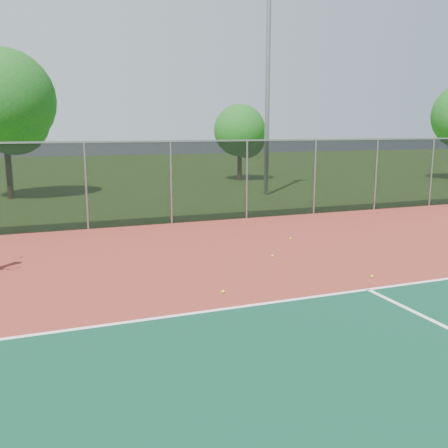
% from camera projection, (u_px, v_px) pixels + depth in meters
% --- Properties ---
extents(ground, '(120.00, 120.00, 0.00)m').
position_uv_depth(ground, '(381.00, 367.00, 7.40)').
color(ground, '#34611B').
rests_on(ground, ground).
extents(court_apron, '(30.00, 20.00, 0.02)m').
position_uv_depth(court_apron, '(311.00, 319.00, 9.24)').
color(court_apron, maroon).
rests_on(court_apron, ground).
extents(fence_back, '(30.00, 0.06, 3.03)m').
position_uv_depth(fence_back, '(171.00, 182.00, 18.12)').
color(fence_back, black).
rests_on(fence_back, court_apron).
extents(practice_ball_0, '(0.07, 0.07, 0.07)m').
position_uv_depth(practice_ball_0, '(291.00, 239.00, 15.70)').
color(practice_ball_0, '#CEDB19').
rests_on(practice_ball_0, court_apron).
extents(practice_ball_1, '(0.07, 0.07, 0.07)m').
position_uv_depth(practice_ball_1, '(272.00, 256.00, 13.58)').
color(practice_ball_1, '#CEDB19').
rests_on(practice_ball_1, court_apron).
extents(practice_ball_3, '(0.07, 0.07, 0.07)m').
position_uv_depth(practice_ball_3, '(372.00, 276.00, 11.73)').
color(practice_ball_3, '#CEDB19').
rests_on(practice_ball_3, court_apron).
extents(practice_ball_6, '(0.07, 0.07, 0.07)m').
position_uv_depth(practice_ball_6, '(223.00, 292.00, 10.63)').
color(practice_ball_6, '#CEDB19').
rests_on(practice_ball_6, court_apron).
extents(floodlight_n, '(0.90, 0.40, 12.22)m').
position_uv_depth(floodlight_n, '(268.00, 59.00, 24.95)').
color(floodlight_n, gray).
rests_on(floodlight_n, ground).
extents(tree_back_left, '(4.95, 4.95, 7.27)m').
position_uv_depth(tree_back_left, '(6.00, 105.00, 24.01)').
color(tree_back_left, '#332012').
rests_on(tree_back_left, ground).
extents(tree_back_mid, '(3.43, 3.43, 5.03)m').
position_uv_depth(tree_back_mid, '(242.00, 133.00, 33.02)').
color(tree_back_mid, '#332012').
rests_on(tree_back_mid, ground).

